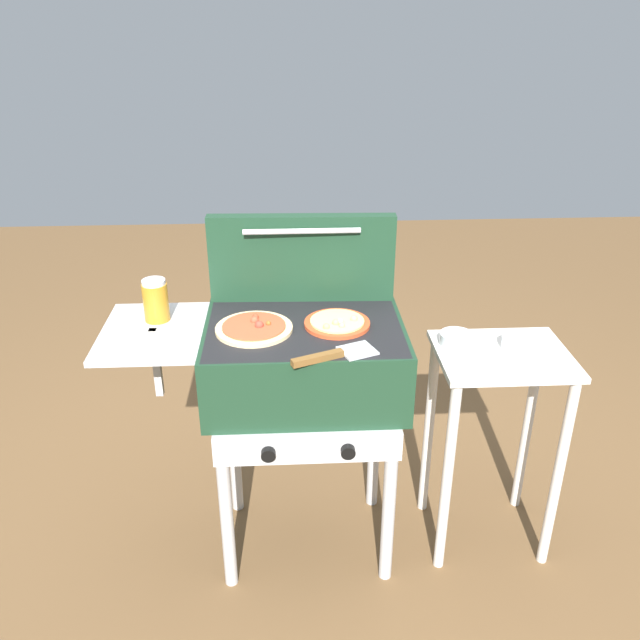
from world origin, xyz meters
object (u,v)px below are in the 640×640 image
(prep_table, at_px, (495,410))
(topping_bowl_near, at_px, (518,344))
(sauce_jar, at_px, (156,300))
(spatula, at_px, (334,355))
(pizza_pepperoni, at_px, (254,328))
(pizza_cheese, at_px, (337,323))
(grill, at_px, (301,366))
(topping_bowl_far, at_px, (456,340))

(prep_table, bearing_deg, topping_bowl_near, 23.40)
(sauce_jar, xyz_separation_m, prep_table, (1.13, -0.07, -0.41))
(topping_bowl_near, bearing_deg, spatula, -159.87)
(prep_table, height_order, topping_bowl_near, topping_bowl_near)
(prep_table, bearing_deg, pizza_pepperoni, -178.48)
(pizza_cheese, bearing_deg, prep_table, 0.04)
(grill, xyz_separation_m, topping_bowl_near, (0.73, 0.03, 0.05))
(pizza_cheese, xyz_separation_m, prep_table, (0.55, 0.00, -0.35))
(grill, relative_size, topping_bowl_far, 8.62)
(spatula, relative_size, prep_table, 0.33)
(grill, bearing_deg, sauce_jar, 170.53)
(prep_table, height_order, topping_bowl_far, topping_bowl_far)
(grill, xyz_separation_m, pizza_pepperoni, (-0.14, -0.02, 0.15))
(pizza_pepperoni, height_order, topping_bowl_near, pizza_pepperoni)
(grill, relative_size, pizza_cheese, 4.55)
(grill, xyz_separation_m, prep_table, (0.67, 0.00, -0.20))
(sauce_jar, xyz_separation_m, spatula, (0.56, -0.28, -0.06))
(sauce_jar, xyz_separation_m, topping_bowl_near, (1.19, -0.05, -0.16))
(spatula, bearing_deg, topping_bowl_near, 20.13)
(pizza_pepperoni, relative_size, sauce_jar, 1.75)
(pizza_cheese, xyz_separation_m, topping_bowl_near, (0.61, 0.02, -0.10))
(spatula, bearing_deg, pizza_cheese, 83.23)
(pizza_pepperoni, height_order, topping_bowl_far, pizza_pepperoni)
(topping_bowl_near, bearing_deg, prep_table, -156.60)
(pizza_cheese, bearing_deg, spatula, -96.77)
(prep_table, bearing_deg, grill, -179.63)
(grill, height_order, pizza_pepperoni, pizza_pepperoni)
(grill, distance_m, topping_bowl_near, 0.73)
(spatula, relative_size, topping_bowl_far, 2.35)
(topping_bowl_near, bearing_deg, topping_bowl_far, 169.25)
(pizza_pepperoni, distance_m, spatula, 0.30)
(spatula, xyz_separation_m, topping_bowl_near, (0.63, 0.23, -0.10))
(spatula, bearing_deg, topping_bowl_far, 31.85)
(pizza_cheese, bearing_deg, grill, -178.06)
(grill, relative_size, topping_bowl_near, 8.97)
(pizza_pepperoni, height_order, prep_table, pizza_pepperoni)
(topping_bowl_near, bearing_deg, sauce_jar, 177.59)
(pizza_pepperoni, distance_m, sauce_jar, 0.34)
(sauce_jar, bearing_deg, topping_bowl_near, -2.41)
(grill, bearing_deg, topping_bowl_far, 6.96)
(pizza_cheese, bearing_deg, pizza_pepperoni, -175.36)
(pizza_cheese, distance_m, prep_table, 0.66)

